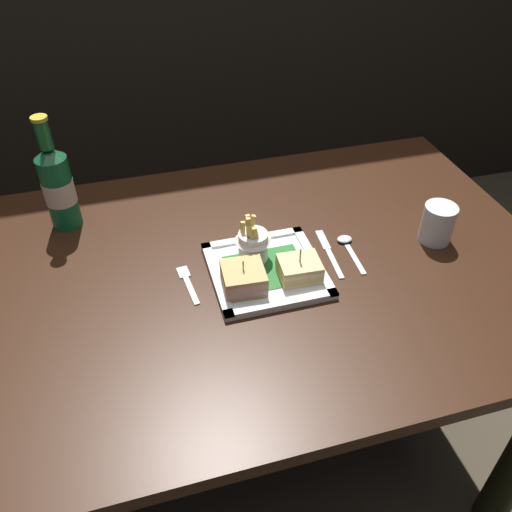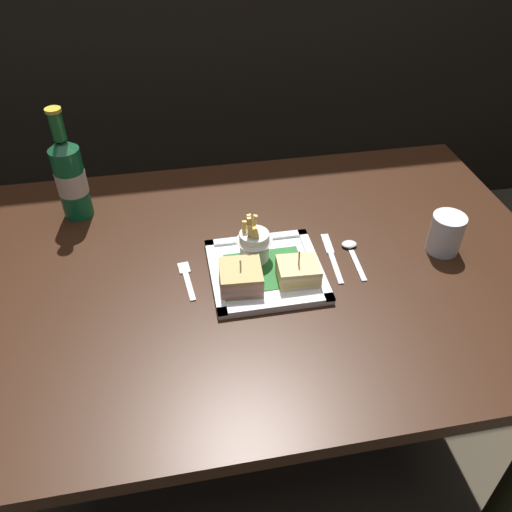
# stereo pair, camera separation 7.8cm
# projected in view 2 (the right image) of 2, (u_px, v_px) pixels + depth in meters

# --- Properties ---
(ground_plane) EXTENTS (6.00, 6.00, 0.00)m
(ground_plane) POSITION_uv_depth(u_px,v_px,m) (249.00, 453.00, 1.65)
(ground_plane) COLOR #433A2B
(dining_table) EXTENTS (1.38, 0.90, 0.77)m
(dining_table) POSITION_uv_depth(u_px,v_px,m) (247.00, 315.00, 1.25)
(dining_table) COLOR black
(dining_table) RESTS_ON ground_plane
(square_plate) EXTENTS (0.24, 0.24, 0.02)m
(square_plate) POSITION_uv_depth(u_px,v_px,m) (266.00, 271.00, 1.13)
(square_plate) COLOR white
(square_plate) RESTS_ON dining_table
(sandwich_half_left) EXTENTS (0.09, 0.09, 0.07)m
(sandwich_half_left) POSITION_uv_depth(u_px,v_px,m) (241.00, 277.00, 1.08)
(sandwich_half_left) COLOR tan
(sandwich_half_left) RESTS_ON square_plate
(sandwich_half_right) EXTENTS (0.09, 0.08, 0.07)m
(sandwich_half_right) POSITION_uv_depth(u_px,v_px,m) (298.00, 271.00, 1.10)
(sandwich_half_right) COLOR beige
(sandwich_half_right) RESTS_ON square_plate
(fries_cup) EXTENTS (0.08, 0.08, 0.12)m
(fries_cup) POSITION_uv_depth(u_px,v_px,m) (254.00, 241.00, 1.13)
(fries_cup) COLOR silver
(fries_cup) RESTS_ON square_plate
(beer_bottle) EXTENTS (0.07, 0.07, 0.28)m
(beer_bottle) POSITION_uv_depth(u_px,v_px,m) (70.00, 177.00, 1.24)
(beer_bottle) COLOR #105F34
(beer_bottle) RESTS_ON dining_table
(water_glass) EXTENTS (0.07, 0.07, 0.09)m
(water_glass) POSITION_uv_depth(u_px,v_px,m) (445.00, 235.00, 1.18)
(water_glass) COLOR silver
(water_glass) RESTS_ON dining_table
(fork) EXTENTS (0.03, 0.12, 0.00)m
(fork) POSITION_uv_depth(u_px,v_px,m) (187.00, 278.00, 1.12)
(fork) COLOR silver
(fork) RESTS_ON dining_table
(knife) EXTENTS (0.03, 0.17, 0.00)m
(knife) POSITION_uv_depth(u_px,v_px,m) (331.00, 255.00, 1.18)
(knife) COLOR silver
(knife) RESTS_ON dining_table
(spoon) EXTENTS (0.03, 0.14, 0.01)m
(spoon) POSITION_uv_depth(u_px,v_px,m) (351.00, 250.00, 1.19)
(spoon) COLOR silver
(spoon) RESTS_ON dining_table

